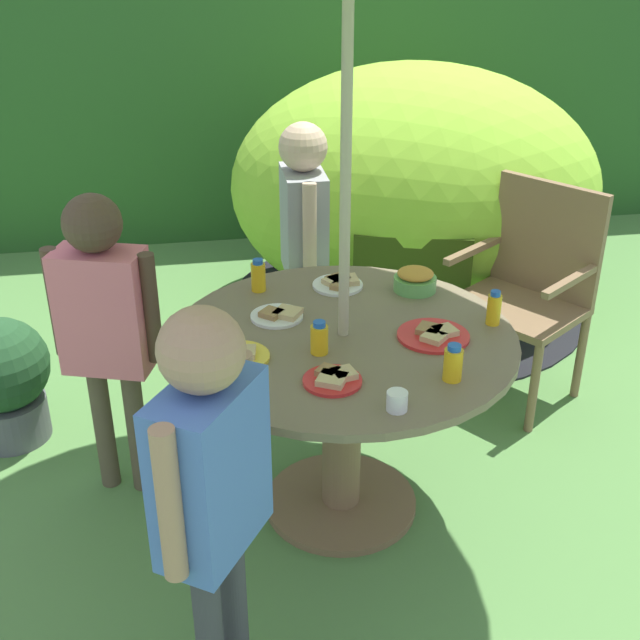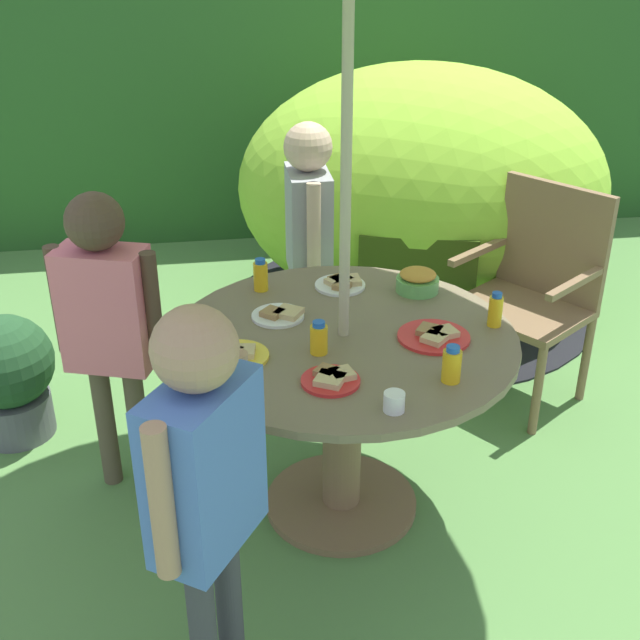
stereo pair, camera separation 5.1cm
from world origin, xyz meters
TOP-DOWN VIEW (x-y plane):
  - ground_plane at (0.00, 0.00)m, footprint 10.00×10.00m
  - hedge_backdrop at (0.00, 3.26)m, footprint 9.00×0.70m
  - garden_table at (0.00, 0.00)m, footprint 1.21×1.21m
  - wooden_chair at (1.02, 0.72)m, footprint 0.67×0.69m
  - dome_tent at (0.75, 1.75)m, footprint 2.55×2.55m
  - potted_plant at (-1.32, 0.69)m, footprint 0.40×0.40m
  - child_in_grey_shirt at (0.01, 0.98)m, footprint 0.21×0.43m
  - child_in_pink_shirt at (-0.82, 0.27)m, footprint 0.40×0.26m
  - child_in_blue_shirt at (-0.49, -0.75)m, footprint 0.33×0.37m
  - snack_bowl at (0.34, 0.31)m, footprint 0.16×0.16m
  - plate_front_edge at (-0.21, 0.16)m, footprint 0.19×0.19m
  - plate_near_right at (0.30, -0.08)m, footprint 0.25×0.25m
  - plate_center_back at (0.06, 0.39)m, footprint 0.20×0.20m
  - plate_back_edge at (-0.09, -0.31)m, footprint 0.19×0.19m
  - plate_far_left at (-0.37, -0.11)m, footprint 0.21×0.21m
  - juice_bottle_near_left at (0.54, -0.01)m, footprint 0.05×0.05m
  - juice_bottle_far_right at (-0.10, -0.11)m, footprint 0.06×0.06m
  - juice_bottle_center_front at (-0.25, 0.41)m, footprint 0.06×0.06m
  - juice_bottle_mid_left at (0.28, -0.35)m, footprint 0.06×0.06m
  - cup_near at (0.06, -0.49)m, footprint 0.06×0.06m

SIDE VIEW (x-z plane):
  - ground_plane at x=0.00m, z-range -0.02..0.00m
  - potted_plant at x=-1.32m, z-range 0.02..0.58m
  - garden_table at x=0.00m, z-range 0.17..0.92m
  - wooden_chair at x=1.02m, z-range 0.06..1.05m
  - dome_tent at x=0.75m, z-range -0.01..1.35m
  - plate_far_left at x=-0.37m, z-range 0.75..0.78m
  - plate_near_right at x=0.30m, z-range 0.75..0.78m
  - plate_front_edge at x=-0.21m, z-range 0.75..0.78m
  - plate_back_edge at x=-0.09m, z-range 0.75..0.78m
  - plate_center_back at x=0.06m, z-range 0.75..0.78m
  - child_in_pink_shirt at x=-0.82m, z-range 0.17..1.38m
  - cup_near at x=0.06m, z-range 0.75..0.81m
  - snack_bowl at x=0.34m, z-range 0.75..0.84m
  - child_in_blue_shirt at x=-0.49m, z-range 0.17..1.43m
  - child_in_grey_shirt at x=0.01m, z-range 0.17..1.43m
  - juice_bottle_far_right at x=-0.10m, z-range 0.75..0.86m
  - juice_bottle_mid_left at x=0.28m, z-range 0.75..0.87m
  - juice_bottle_near_left at x=0.54m, z-range 0.75..0.88m
  - juice_bottle_center_front at x=-0.25m, z-range 0.75..0.88m
  - hedge_backdrop at x=0.00m, z-range 0.00..1.89m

